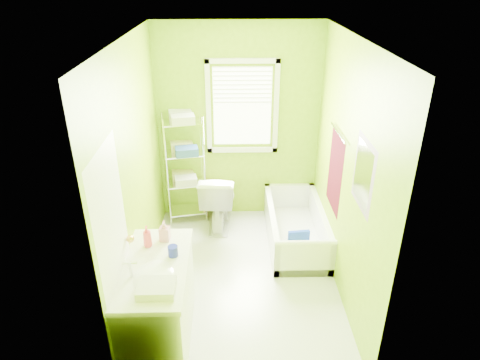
{
  "coord_description": "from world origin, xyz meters",
  "views": [
    {
      "loc": [
        -0.1,
        -3.83,
        3.16
      ],
      "look_at": [
        -0.01,
        0.25,
        1.11
      ],
      "focal_mm": 32.0,
      "sensor_mm": 36.0,
      "label": 1
    }
  ],
  "objects_px": {
    "wire_shelf_unit": "(185,157)",
    "bathtub": "(296,232)",
    "toilet": "(219,199)",
    "vanity": "(158,301)"
  },
  "relations": [
    {
      "from": "toilet",
      "to": "wire_shelf_unit",
      "type": "height_order",
      "value": "wire_shelf_unit"
    },
    {
      "from": "toilet",
      "to": "wire_shelf_unit",
      "type": "distance_m",
      "value": 0.7
    },
    {
      "from": "vanity",
      "to": "wire_shelf_unit",
      "type": "xyz_separation_m",
      "value": [
        0.08,
        2.15,
        0.48
      ]
    },
    {
      "from": "vanity",
      "to": "wire_shelf_unit",
      "type": "distance_m",
      "value": 2.2
    },
    {
      "from": "bathtub",
      "to": "wire_shelf_unit",
      "type": "bearing_deg",
      "value": 156.46
    },
    {
      "from": "toilet",
      "to": "vanity",
      "type": "distance_m",
      "value": 2.03
    },
    {
      "from": "wire_shelf_unit",
      "to": "bathtub",
      "type": "bearing_deg",
      "value": -23.54
    },
    {
      "from": "toilet",
      "to": "wire_shelf_unit",
      "type": "xyz_separation_m",
      "value": [
        -0.43,
        0.18,
        0.53
      ]
    },
    {
      "from": "toilet",
      "to": "wire_shelf_unit",
      "type": "bearing_deg",
      "value": -18.56
    },
    {
      "from": "toilet",
      "to": "vanity",
      "type": "height_order",
      "value": "vanity"
    }
  ]
}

